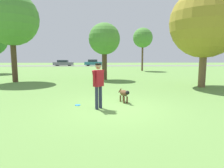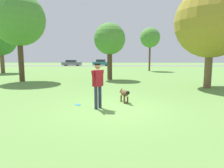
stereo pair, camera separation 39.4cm
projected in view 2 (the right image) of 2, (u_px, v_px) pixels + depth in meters
ground_plane at (113, 109)px, 7.82m from camera, size 120.00×120.00×0.00m
far_road_strip at (114, 66)px, 44.90m from camera, size 120.00×6.00×0.01m
person at (98, 82)px, 7.69m from camera, size 0.50×0.57×1.77m
dog at (125, 94)px, 8.77m from camera, size 0.47×0.98×0.59m
frisbee at (78, 105)px, 8.41m from camera, size 0.23×0.23×0.02m
tree_near_right at (211, 22)px, 12.54m from camera, size 4.52×4.52×6.46m
tree_near_left at (19, 20)px, 15.81m from camera, size 4.17×4.17×7.04m
tree_mid_center at (110, 39)px, 17.32m from camera, size 2.73×2.73×4.92m
tree_far_left at (1, 40)px, 24.27m from camera, size 3.66×3.66×5.86m
tree_far_right at (150, 38)px, 27.82m from camera, size 2.76×2.76×6.05m
parked_car_grey at (72, 63)px, 44.92m from camera, size 4.41×1.93×1.28m
parked_car_teal at (101, 63)px, 44.76m from camera, size 3.87×1.73×1.41m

